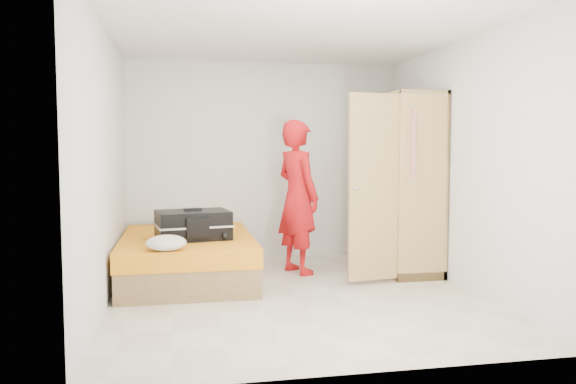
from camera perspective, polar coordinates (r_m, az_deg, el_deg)
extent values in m
plane|color=beige|center=(5.71, 0.77, -10.45)|extent=(4.00, 4.00, 0.00)
plane|color=white|center=(5.63, 0.79, 16.04)|extent=(4.00, 4.00, 0.00)
cube|color=white|center=(7.49, -2.35, 3.16)|extent=(3.60, 0.02, 2.60)
cube|color=white|center=(3.59, 7.32, 1.73)|extent=(3.60, 0.02, 2.60)
cube|color=white|center=(5.45, -18.12, 2.46)|extent=(0.02, 4.00, 2.60)
cube|color=white|center=(6.15, 17.46, 2.68)|extent=(0.02, 4.00, 2.60)
cube|color=#9B7546|center=(6.44, -10.17, -7.44)|extent=(1.40, 2.00, 0.30)
cube|color=orange|center=(6.39, -10.20, -5.24)|extent=(1.42, 2.02, 0.20)
cube|color=tan|center=(6.95, 13.66, 0.87)|extent=(0.04, 1.20, 2.10)
cube|color=tan|center=(6.31, 13.63, 0.52)|extent=(0.58, 0.04, 2.10)
cube|color=tan|center=(7.38, 9.88, 1.13)|extent=(0.58, 0.04, 2.10)
cube|color=tan|center=(6.85, 11.74, 9.48)|extent=(0.58, 1.20, 0.04)
cube|color=#AE864A|center=(6.97, 11.48, -7.38)|extent=(0.58, 1.20, 0.10)
cube|color=tan|center=(7.02, 8.63, 0.98)|extent=(0.04, 0.59, 2.00)
cube|color=tan|center=(6.07, 8.73, 0.44)|extent=(0.59, 0.13, 2.00)
cylinder|color=#B2B2B7|center=(6.84, 11.72, 8.14)|extent=(0.02, 1.10, 0.02)
imported|color=red|center=(6.59, 0.98, -0.50)|extent=(0.66, 0.78, 1.80)
cube|color=black|center=(6.12, -9.64, -3.30)|extent=(0.83, 0.65, 0.30)
cube|color=black|center=(6.10, -9.66, -1.76)|extent=(0.20, 0.08, 0.03)
ellipsoid|color=white|center=(5.48, -12.27, -5.06)|extent=(0.38, 0.38, 0.15)
cube|color=white|center=(7.21, -10.90, -2.96)|extent=(0.54, 0.28, 0.10)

